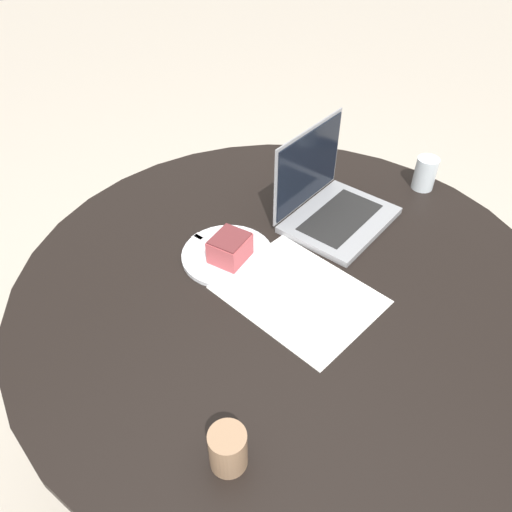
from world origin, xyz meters
TOP-DOWN VIEW (x-y plane):
  - ground_plane at (0.00, 0.00)m, footprint 12.00×12.00m
  - dining_table at (0.00, 0.00)m, footprint 1.35×1.35m
  - paper_document at (0.06, -0.01)m, footprint 0.40×0.33m
  - plate at (-0.16, -0.07)m, footprint 0.24×0.24m
  - cake_slice at (-0.14, -0.07)m, footprint 0.11×0.12m
  - fork at (-0.20, -0.09)m, footprint 0.17×0.06m
  - coffee_glass at (0.30, -0.38)m, footprint 0.07×0.07m
  - water_glass at (-0.06, 0.60)m, footprint 0.07×0.07m
  - laptop at (-0.12, 0.26)m, footprint 0.31×0.35m

SIDE VIEW (x-z plane):
  - ground_plane at x=0.00m, z-range 0.00..0.00m
  - dining_table at x=0.00m, z-range 0.24..0.98m
  - paper_document at x=0.06m, z-range 0.74..0.74m
  - plate at x=-0.16m, z-range 0.74..0.75m
  - fork at x=-0.20m, z-range 0.75..0.76m
  - coffee_glass at x=0.30m, z-range 0.74..0.83m
  - cake_slice at x=-0.14m, z-range 0.75..0.82m
  - laptop at x=-0.12m, z-range 0.66..0.91m
  - water_glass at x=-0.06m, z-range 0.74..0.84m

